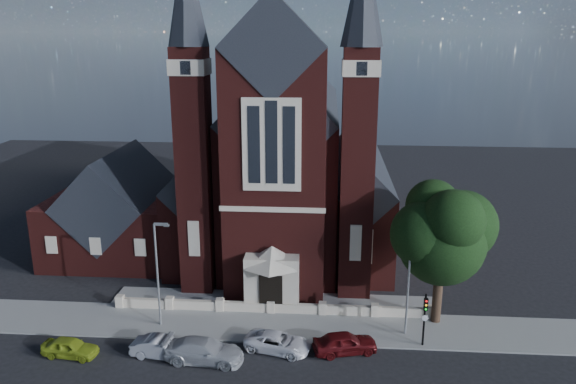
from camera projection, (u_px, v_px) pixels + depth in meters
The scene contains 15 objects.
ground at pixel (280, 269), 51.78m from camera, with size 120.00×120.00×0.00m, color black.
pavement_strip at pixel (268, 326), 41.72m from camera, with size 60.00×5.00×0.12m, color gray.
forecourt_paving at pixel (274, 301), 45.55m from camera, with size 26.00×3.00×0.14m, color gray.
forecourt_wall at pixel (271, 313), 43.63m from camera, with size 24.00×0.40×0.90m, color beige.
church at pixel (287, 163), 57.15m from camera, with size 20.01×34.90×29.20m.
parish_hall at pixel (120, 214), 54.69m from camera, with size 12.00×12.20×10.24m.
street_tree at pixel (444, 237), 40.07m from camera, with size 6.40×6.60×10.70m.
street_lamp_left at pixel (158, 269), 40.53m from camera, with size 1.16×0.22×8.09m.
street_lamp_right at pixel (410, 276), 39.26m from camera, with size 1.16×0.22×8.09m.
traffic_signal at pixel (425, 313), 38.24m from camera, with size 0.28×0.42×4.00m.
car_lime_van at pixel (70, 347), 37.69m from camera, with size 1.53×3.79×1.29m, color #8BA220.
car_silver_a at pixel (162, 348), 37.60m from camera, with size 1.46×4.17×1.38m, color #9D9EA4.
car_silver_b at pixel (204, 351), 37.07m from camera, with size 2.16×5.31×1.54m, color #A1A3A8.
car_white_suv at pixel (278, 342), 38.34m from camera, with size 2.10×4.56×1.27m, color white.
car_dark_red at pixel (345, 343), 38.08m from camera, with size 1.76×4.37×1.49m, color #4D0D0F.
Camera 1 is at (4.20, -32.66, 21.06)m, focal length 35.00 mm.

